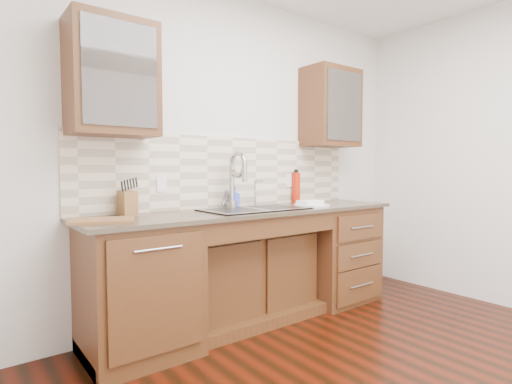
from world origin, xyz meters
TOP-DOWN VIEW (x-y plane):
  - wall_back at (0.00, 1.80)m, footprint 4.00×0.10m
  - base_cabinet_left at (-0.95, 1.44)m, footprint 0.70×0.62m
  - base_cabinet_center at (0.00, 1.53)m, footprint 1.20×0.44m
  - base_cabinet_right at (0.95, 1.44)m, footprint 0.70×0.62m
  - countertop at (0.00, 1.43)m, footprint 2.70×0.65m
  - backsplash at (0.00, 1.74)m, footprint 2.70×0.02m
  - sink at (0.00, 1.41)m, footprint 0.84×0.46m
  - faucet at (-0.07, 1.64)m, footprint 0.04×0.04m
  - filter_tap at (0.18, 1.65)m, footprint 0.02×0.02m
  - upper_cabinet_left at (-1.05, 1.58)m, footprint 0.55×0.34m
  - upper_cabinet_right at (1.05, 1.58)m, footprint 0.55×0.34m
  - outlet_left at (-0.65, 1.73)m, footprint 0.08×0.01m
  - outlet_right at (0.65, 1.73)m, footprint 0.08×0.01m
  - soap_bottle at (-0.02, 1.68)m, footprint 0.10×0.10m
  - water_bottle at (0.70, 1.69)m, footprint 0.10×0.10m
  - plate at (0.56, 1.34)m, footprint 0.39×0.39m
  - dish_towel at (0.59, 1.39)m, footprint 0.21×0.16m
  - knife_block at (-0.95, 1.63)m, footprint 0.10×0.15m
  - cutting_board at (-1.18, 1.40)m, footprint 0.44×0.37m
  - cup_left_a at (-1.13, 1.58)m, footprint 0.14×0.14m
  - cup_left_b at (-0.90, 1.58)m, footprint 0.11×0.11m
  - cup_right_a at (0.92, 1.58)m, footprint 0.12×0.12m
  - cup_right_b at (1.16, 1.58)m, footprint 0.11×0.11m

SIDE VIEW (x-z plane):
  - base_cabinet_center at x=0.00m, z-range 0.00..0.70m
  - base_cabinet_left at x=-0.95m, z-range 0.00..0.88m
  - base_cabinet_right at x=0.95m, z-range 0.00..0.88m
  - sink at x=0.00m, z-range 0.73..0.92m
  - countertop at x=0.00m, z-range 0.88..0.91m
  - cutting_board at x=-1.18m, z-range 0.91..0.93m
  - plate at x=0.56m, z-range 0.91..0.93m
  - dish_towel at x=0.59m, z-range 0.93..0.96m
  - knife_block at x=-0.95m, z-range 0.91..1.08m
  - soap_bottle at x=-0.02m, z-range 0.91..1.08m
  - filter_tap at x=0.18m, z-range 0.91..1.15m
  - water_bottle at x=0.70m, z-range 0.91..1.20m
  - faucet at x=-0.07m, z-range 0.91..1.31m
  - outlet_left at x=-0.65m, z-range 1.06..1.18m
  - outlet_right at x=0.65m, z-range 1.06..1.18m
  - backsplash at x=0.00m, z-range 0.91..1.50m
  - wall_back at x=0.00m, z-range 0.00..2.70m
  - cup_right_a at x=0.92m, z-range 1.72..1.81m
  - cup_right_b at x=1.16m, z-range 1.72..1.81m
  - cup_left_a at x=-1.13m, z-range 1.72..1.82m
  - cup_left_b at x=-0.90m, z-range 1.72..1.83m
  - upper_cabinet_left at x=-1.05m, z-range 1.45..2.20m
  - upper_cabinet_right at x=1.05m, z-range 1.45..2.20m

